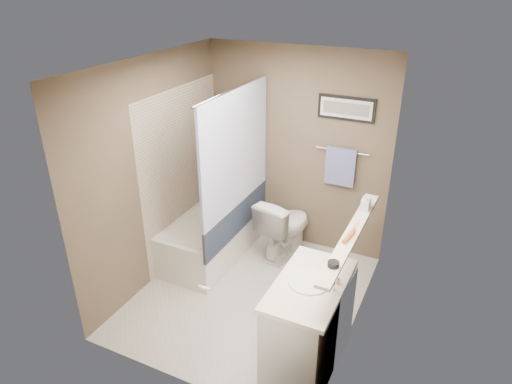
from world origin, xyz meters
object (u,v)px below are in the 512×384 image
at_px(glass_jar, 367,202).
at_px(bathtub, 214,234).
at_px(vanity, 309,325).
at_px(candle_bowl_near, 333,264).
at_px(toilet, 285,226).
at_px(soap_bottle, 365,202).
at_px(hair_brush_front, 349,236).

bearing_deg(glass_jar, bathtub, 174.61).
relative_size(bathtub, glass_jar, 15.00).
xyz_separation_m(vanity, candle_bowl_near, (0.19, -0.08, 0.73)).
xyz_separation_m(bathtub, candle_bowl_near, (1.79, -1.23, 0.89)).
bearing_deg(candle_bowl_near, toilet, 122.81).
relative_size(bathtub, soap_bottle, 9.27).
bearing_deg(toilet, bathtub, 36.01).
height_order(vanity, hair_brush_front, hair_brush_front).
bearing_deg(bathtub, vanity, -35.12).
height_order(bathtub, soap_bottle, soap_bottle).
xyz_separation_m(toilet, candle_bowl_near, (1.01, -1.56, 0.76)).
height_order(bathtub, glass_jar, glass_jar).
height_order(bathtub, vanity, vanity).
bearing_deg(bathtub, hair_brush_front, -23.40).
bearing_deg(glass_jar, soap_bottle, -90.00).
distance_m(vanity, candle_bowl_near, 0.76).
xyz_separation_m(bathtub, toilet, (0.78, 0.34, 0.13)).
height_order(toilet, soap_bottle, soap_bottle).
xyz_separation_m(hair_brush_front, glass_jar, (0.00, 0.62, 0.03)).
relative_size(vanity, soap_bottle, 5.56).
bearing_deg(vanity, toilet, 122.76).
distance_m(toilet, soap_bottle, 1.42).
bearing_deg(bathtub, soap_bottle, -7.54).
xyz_separation_m(glass_jar, soap_bottle, (0.00, -0.08, 0.03)).
xyz_separation_m(vanity, glass_jar, (0.19, 0.98, 0.77)).
height_order(glass_jar, soap_bottle, soap_bottle).
height_order(toilet, candle_bowl_near, candle_bowl_near).
height_order(candle_bowl_near, soap_bottle, soap_bottle).
height_order(candle_bowl_near, hair_brush_front, hair_brush_front).
bearing_deg(hair_brush_front, vanity, -117.51).
relative_size(toilet, soap_bottle, 4.69).
height_order(bathtub, toilet, toilet).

